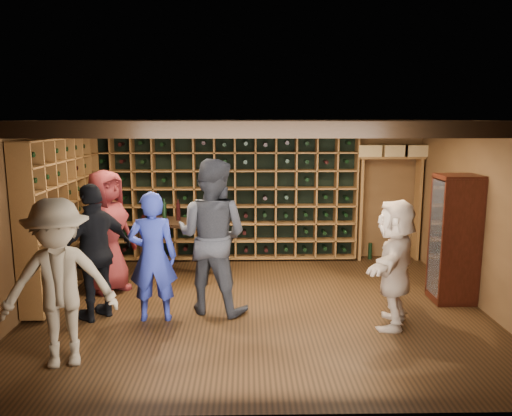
{
  "coord_description": "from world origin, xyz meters",
  "views": [
    {
      "loc": [
        -0.15,
        -6.42,
        2.53
      ],
      "look_at": [
        -0.02,
        0.2,
        1.33
      ],
      "focal_mm": 35.0,
      "sensor_mm": 36.0,
      "label": 1
    }
  ],
  "objects_px": {
    "guest_red_floral": "(107,232)",
    "guest_khaki": "(59,283)",
    "man_blue_shirt": "(153,257)",
    "man_grey_suit": "(212,236)",
    "tasting_table": "(180,228)",
    "guest_beige": "(395,263)",
    "guest_woman_black": "(96,252)",
    "display_cabinet": "(454,241)"
  },
  "relations": [
    {
      "from": "guest_red_floral",
      "to": "guest_khaki",
      "type": "height_order",
      "value": "guest_red_floral"
    },
    {
      "from": "man_blue_shirt",
      "to": "man_grey_suit",
      "type": "relative_size",
      "value": 0.81
    },
    {
      "from": "man_blue_shirt",
      "to": "tasting_table",
      "type": "distance_m",
      "value": 1.75
    },
    {
      "from": "guest_khaki",
      "to": "man_blue_shirt",
      "type": "bearing_deg",
      "value": 42.99
    },
    {
      "from": "man_grey_suit",
      "to": "guest_beige",
      "type": "xyz_separation_m",
      "value": [
        2.25,
        -0.53,
        -0.22
      ]
    },
    {
      "from": "man_blue_shirt",
      "to": "tasting_table",
      "type": "bearing_deg",
      "value": -97.67
    },
    {
      "from": "man_blue_shirt",
      "to": "guest_khaki",
      "type": "bearing_deg",
      "value": 53.46
    },
    {
      "from": "man_blue_shirt",
      "to": "guest_khaki",
      "type": "relative_size",
      "value": 0.94
    },
    {
      "from": "man_blue_shirt",
      "to": "guest_woman_black",
      "type": "bearing_deg",
      "value": -9.76
    },
    {
      "from": "guest_beige",
      "to": "man_grey_suit",
      "type": "bearing_deg",
      "value": -79.88
    },
    {
      "from": "guest_khaki",
      "to": "guest_beige",
      "type": "relative_size",
      "value": 1.11
    },
    {
      "from": "guest_red_floral",
      "to": "guest_khaki",
      "type": "xyz_separation_m",
      "value": [
        0.12,
        -2.23,
        -0.03
      ]
    },
    {
      "from": "guest_woman_black",
      "to": "guest_red_floral",
      "type": "bearing_deg",
      "value": -131.44
    },
    {
      "from": "tasting_table",
      "to": "man_grey_suit",
      "type": "bearing_deg",
      "value": -46.47
    },
    {
      "from": "display_cabinet",
      "to": "tasting_table",
      "type": "xyz_separation_m",
      "value": [
        -3.93,
        1.17,
        -0.05
      ]
    },
    {
      "from": "guest_woman_black",
      "to": "tasting_table",
      "type": "distance_m",
      "value": 1.88
    },
    {
      "from": "man_blue_shirt",
      "to": "tasting_table",
      "type": "xyz_separation_m",
      "value": [
        0.11,
        1.75,
        -0.02
      ]
    },
    {
      "from": "guest_red_floral",
      "to": "display_cabinet",
      "type": "bearing_deg",
      "value": -61.81
    },
    {
      "from": "guest_beige",
      "to": "guest_khaki",
      "type": "bearing_deg",
      "value": -52.68
    },
    {
      "from": "man_grey_suit",
      "to": "guest_woman_black",
      "type": "xyz_separation_m",
      "value": [
        -1.45,
        -0.22,
        -0.14
      ]
    },
    {
      "from": "man_grey_suit",
      "to": "guest_red_floral",
      "type": "distance_m",
      "value": 1.77
    },
    {
      "from": "guest_woman_black",
      "to": "tasting_table",
      "type": "xyz_separation_m",
      "value": [
        0.84,
        1.68,
        -0.07
      ]
    },
    {
      "from": "guest_red_floral",
      "to": "guest_beige",
      "type": "xyz_separation_m",
      "value": [
        3.83,
        -1.3,
        -0.11
      ]
    },
    {
      "from": "man_grey_suit",
      "to": "guest_red_floral",
      "type": "bearing_deg",
      "value": -5.9
    },
    {
      "from": "display_cabinet",
      "to": "guest_beige",
      "type": "relative_size",
      "value": 1.11
    },
    {
      "from": "man_blue_shirt",
      "to": "guest_beige",
      "type": "relative_size",
      "value": 1.04
    },
    {
      "from": "man_grey_suit",
      "to": "man_blue_shirt",
      "type": "bearing_deg",
      "value": 42.63
    },
    {
      "from": "guest_woman_black",
      "to": "display_cabinet",
      "type": "bearing_deg",
      "value": 137.42
    },
    {
      "from": "tasting_table",
      "to": "guest_red_floral",
      "type": "bearing_deg",
      "value": -124.44
    },
    {
      "from": "guest_woman_black",
      "to": "guest_khaki",
      "type": "xyz_separation_m",
      "value": [
        -0.0,
        -1.23,
        0.01
      ]
    },
    {
      "from": "display_cabinet",
      "to": "man_blue_shirt",
      "type": "xyz_separation_m",
      "value": [
        -4.03,
        -0.58,
        -0.03
      ]
    },
    {
      "from": "display_cabinet",
      "to": "guest_khaki",
      "type": "height_order",
      "value": "guest_khaki"
    },
    {
      "from": "guest_red_floral",
      "to": "tasting_table",
      "type": "bearing_deg",
      "value": -21.11
    },
    {
      "from": "man_blue_shirt",
      "to": "guest_khaki",
      "type": "height_order",
      "value": "guest_khaki"
    },
    {
      "from": "display_cabinet",
      "to": "guest_woman_black",
      "type": "relative_size",
      "value": 1.01
    },
    {
      "from": "guest_red_floral",
      "to": "tasting_table",
      "type": "relative_size",
      "value": 1.34
    },
    {
      "from": "display_cabinet",
      "to": "man_blue_shirt",
      "type": "distance_m",
      "value": 4.08
    },
    {
      "from": "guest_khaki",
      "to": "display_cabinet",
      "type": "bearing_deg",
      "value": 5.43
    },
    {
      "from": "display_cabinet",
      "to": "man_grey_suit",
      "type": "height_order",
      "value": "man_grey_suit"
    },
    {
      "from": "guest_woman_black",
      "to": "guest_beige",
      "type": "bearing_deg",
      "value": 126.64
    },
    {
      "from": "display_cabinet",
      "to": "guest_woman_black",
      "type": "bearing_deg",
      "value": -173.86
    },
    {
      "from": "man_grey_suit",
      "to": "tasting_table",
      "type": "xyz_separation_m",
      "value": [
        -0.62,
        1.45,
        -0.21
      ]
    }
  ]
}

